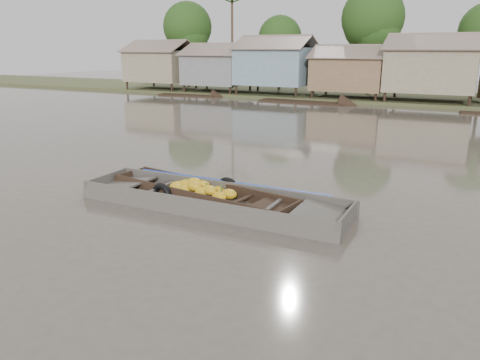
% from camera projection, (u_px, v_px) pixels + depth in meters
% --- Properties ---
extents(ground, '(120.00, 120.00, 0.00)m').
position_uv_depth(ground, '(214.00, 214.00, 12.55)').
color(ground, '#4F483C').
rests_on(ground, ground).
extents(riverbank, '(120.00, 12.47, 10.22)m').
position_uv_depth(riverbank, '(442.00, 63.00, 37.76)').
color(riverbank, '#384723').
rests_on(riverbank, ground).
extents(banana_boat, '(6.23, 2.40, 0.86)m').
position_uv_depth(banana_boat, '(199.00, 194.00, 13.70)').
color(banana_boat, black).
rests_on(banana_boat, ground).
extents(viewer_boat, '(7.78, 2.07, 0.63)m').
position_uv_depth(viewer_boat, '(213.00, 204.00, 13.12)').
color(viewer_boat, '#403C36').
rests_on(viewer_boat, ground).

